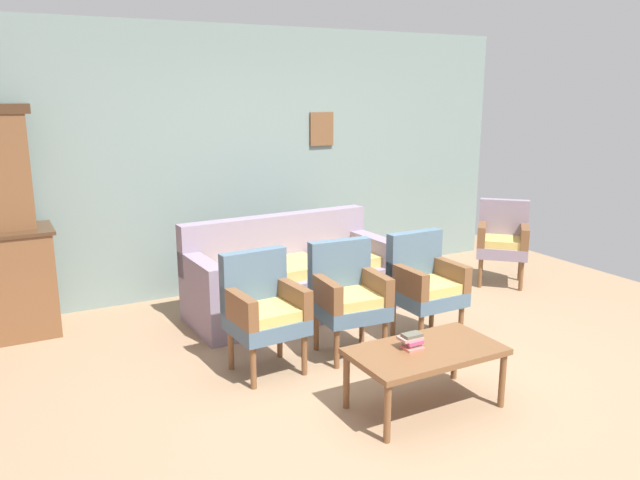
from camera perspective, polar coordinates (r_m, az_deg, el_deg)
ground_plane at (r=4.71m, az=5.65°, el=-12.62°), size 7.68×7.68×0.00m
wall_back_with_decor at (r=6.61m, az=-6.95°, el=7.19°), size 6.40×0.09×2.70m
floral_couch at (r=5.92m, az=-2.74°, el=-3.61°), size 1.96×0.88×0.90m
armchair_by_doorway at (r=4.69m, az=-5.17°, el=-6.09°), size 0.55×0.52×0.90m
armchair_near_cabinet at (r=4.99m, az=2.53°, el=-4.85°), size 0.55×0.52×0.90m
armchair_row_middle at (r=5.35m, az=9.49°, el=-3.75°), size 0.53×0.50×0.90m
wingback_chair_by_fireplace at (r=7.07m, az=16.27°, el=0.15°), size 0.71×0.71×0.90m
coffee_table at (r=4.24m, az=9.57°, el=-10.25°), size 1.00×0.56×0.42m
book_stack_on_table at (r=4.20m, az=8.35°, el=-9.05°), size 0.15×0.13×0.10m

